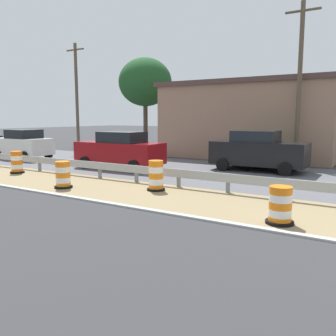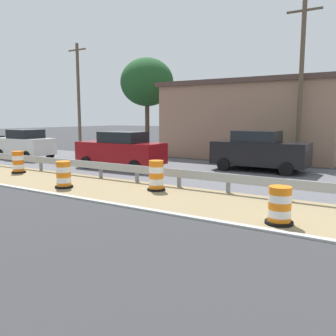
{
  "view_description": "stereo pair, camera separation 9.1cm",
  "coord_description": "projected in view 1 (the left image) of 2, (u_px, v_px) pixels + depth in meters",
  "views": [
    {
      "loc": [
        -9.69,
        2.63,
        2.73
      ],
      "look_at": [
        0.34,
        8.9,
        1.04
      ],
      "focal_mm": 38.41,
      "sensor_mm": 36.0,
      "label": 1
    },
    {
      "loc": [
        -9.64,
        2.55,
        2.73
      ],
      "look_at": [
        0.34,
        8.9,
        1.04
      ],
      "focal_mm": 38.41,
      "sensor_mm": 36.0,
      "label": 2
    }
  ],
  "objects": [
    {
      "name": "traffic_barrel_far",
      "position": [
        17.0,
        163.0,
        17.52
      ],
      "size": [
        0.67,
        0.67,
        1.07
      ],
      "color": "orange",
      "rests_on": "ground"
    },
    {
      "name": "traffic_barrel_mid",
      "position": [
        63.0,
        176.0,
        13.87
      ],
      "size": [
        0.69,
        0.69,
        1.04
      ],
      "color": "orange",
      "rests_on": "ground"
    },
    {
      "name": "tree_roadside",
      "position": [
        145.0,
        82.0,
        29.33
      ],
      "size": [
        4.33,
        4.33,
        7.49
      ],
      "color": "#4C3D2D",
      "rests_on": "ground"
    },
    {
      "name": "car_mid_far_lane",
      "position": [
        258.0,
        151.0,
        18.19
      ],
      "size": [
        2.18,
        4.73,
        2.04
      ],
      "rotation": [
        0.0,
        0.0,
        -1.56
      ],
      "color": "black",
      "rests_on": "ground"
    },
    {
      "name": "car_lead_far_lane",
      "position": [
        120.0,
        150.0,
        18.99
      ],
      "size": [
        2.15,
        4.85,
        1.96
      ],
      "rotation": [
        0.0,
        0.0,
        1.6
      ],
      "color": "maroon",
      "rests_on": "ground"
    },
    {
      "name": "roadside_shop_near",
      "position": [
        257.0,
        120.0,
        25.55
      ],
      "size": [
        9.11,
        11.68,
        5.05
      ],
      "color": "#93705B",
      "rests_on": "ground"
    },
    {
      "name": "traffic_barrel_nearest",
      "position": [
        280.0,
        207.0,
        9.2
      ],
      "size": [
        0.72,
        0.72,
        0.98
      ],
      "color": "orange",
      "rests_on": "ground"
    },
    {
      "name": "traffic_barrel_close",
      "position": [
        156.0,
        177.0,
        13.38
      ],
      "size": [
        0.68,
        0.68,
        1.13
      ],
      "color": "orange",
      "rests_on": "ground"
    },
    {
      "name": "bush_roadside",
      "position": [
        264.0,
        154.0,
        19.71
      ],
      "size": [
        3.25,
        3.25,
        1.45
      ],
      "primitive_type": "ellipsoid",
      "color": "#1E4C23",
      "rests_on": "ground"
    },
    {
      "name": "utility_pole_mid",
      "position": [
        77.0,
        96.0,
        28.38
      ],
      "size": [
        0.24,
        1.8,
        8.39
      ],
      "color": "brown",
      "rests_on": "ground"
    },
    {
      "name": "utility_pole_near",
      "position": [
        299.0,
        83.0,
        19.16
      ],
      "size": [
        0.24,
        1.8,
        8.7
      ],
      "color": "brown",
      "rests_on": "ground"
    },
    {
      "name": "car_lead_near_lane",
      "position": [
        23.0,
        144.0,
        23.4
      ],
      "size": [
        2.09,
        4.06,
        1.92
      ],
      "rotation": [
        0.0,
        0.0,
        1.59
      ],
      "color": "silver",
      "rests_on": "ground"
    }
  ]
}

